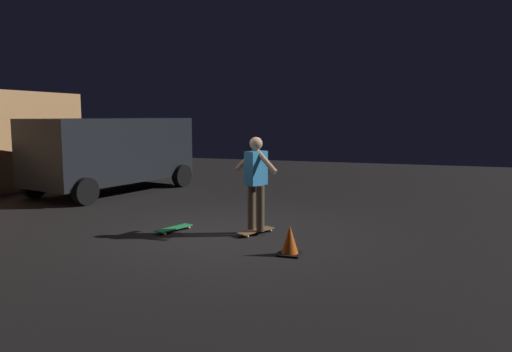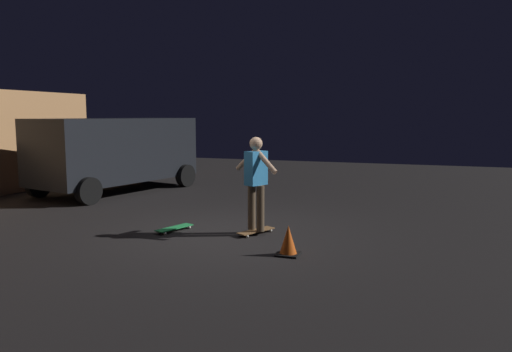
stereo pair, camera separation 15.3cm
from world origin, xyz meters
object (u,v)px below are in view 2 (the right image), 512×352
Objects in this scene: parked_van at (116,150)px; traffic_cone at (288,242)px; skater at (256,177)px; skateboard_ridden at (256,231)px; skateboard_spare at (174,228)px.

parked_van is 10.68× the size of traffic_cone.
skateboard_ridden is at bearing 0.00° from skater.
traffic_cone reaches higher than skateboard_ridden.
skater is at bearing -79.56° from skateboard_spare.
traffic_cone is at bearing -125.80° from parked_van.
skater is 1.63m from traffic_cone.
skater reaches higher than skateboard_ridden.
skater reaches higher than traffic_cone.
skater reaches higher than skateboard_spare.
skater is at bearing 39.59° from traffic_cone.
parked_van reaches higher than skateboard_ridden.
skateboard_ridden is at bearing -122.53° from parked_van.
skateboard_ridden is (-3.36, -5.26, -1.11)m from parked_van.
parked_van is 6.34m from skateboard_ridden.
parked_van is at bearing 46.04° from skateboard_spare.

